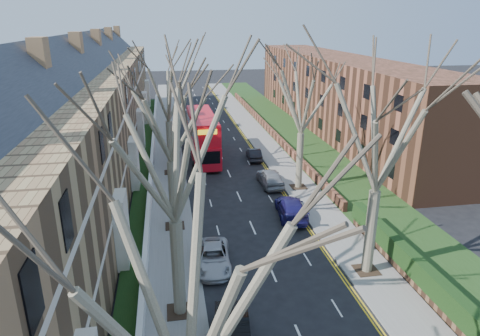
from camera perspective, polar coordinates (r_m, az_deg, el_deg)
name	(u,v)px	position (r m, az deg, el deg)	size (l,w,h in m)	color
pavement_left	(167,143)	(54.03, -9.68, 3.24)	(3.00, 102.00, 0.12)	slate
pavement_right	(261,139)	(55.31, 2.86, 3.87)	(3.00, 102.00, 0.12)	slate
terrace_left	(88,116)	(45.64, -19.64, 6.54)	(9.70, 78.00, 13.60)	#8B6746
flats_right	(337,93)	(61.43, 12.74, 9.67)	(13.97, 54.00, 10.00)	brown
wall_hedge_right	(462,316)	(24.32, 27.53, -17.13)	(0.70, 24.00, 1.80)	brown
front_wall_left	(152,160)	(46.24, -11.65, 1.12)	(0.30, 78.00, 1.00)	white
grass_verge_right	(295,137)	(56.42, 7.33, 4.14)	(6.00, 102.00, 0.06)	#1E3B15
tree_left_near	(181,271)	(10.69, -7.92, -13.46)	(9.80, 9.80, 13.73)	brown
tree_left_mid	(171,138)	(19.70, -9.20, 3.92)	(10.50, 10.50, 14.71)	brown
tree_left_far	(168,104)	(29.52, -9.56, 8.36)	(10.15, 10.15, 14.22)	brown
tree_left_dist	(166,77)	(41.34, -9.82, 11.84)	(10.50, 10.50, 14.71)	brown
tree_right_mid	(383,119)	(24.50, 18.55, 6.18)	(10.50, 10.50, 14.71)	brown
tree_right_far	(303,87)	(37.26, 8.41, 10.63)	(10.15, 10.15, 14.22)	brown
double_decker_bus	(203,137)	(47.39, -5.00, 4.12)	(3.05, 11.70, 4.86)	red
car_left_mid	(232,336)	(21.33, -1.01, -21.50)	(1.60, 4.59, 1.51)	black
car_left_far	(213,257)	(27.26, -3.62, -11.80)	(2.13, 4.61, 1.28)	#ADAEB3
car_right_near	(291,208)	(33.73, 6.83, -5.32)	(2.08, 5.11, 1.48)	navy
car_right_mid	(270,177)	(39.77, 4.04, -1.25)	(1.88, 4.68, 1.59)	gray
car_right_far	(254,154)	(47.06, 1.87, 1.86)	(1.36, 3.90, 1.28)	black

